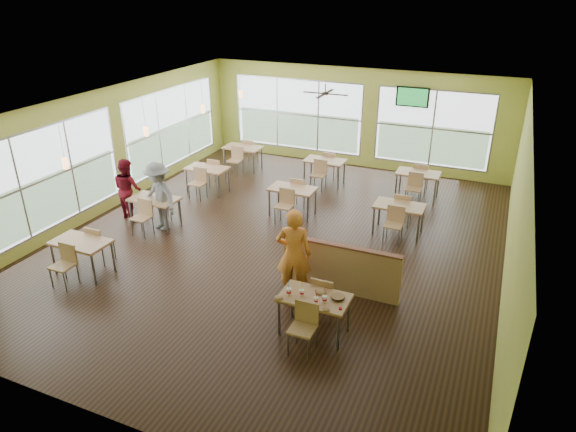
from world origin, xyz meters
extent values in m
plane|color=black|center=(0.00, 0.00, 0.00)|extent=(12.00, 12.00, 0.00)
plane|color=white|center=(0.00, 0.00, 3.20)|extent=(12.00, 12.00, 0.00)
cube|color=#C8C951|center=(0.00, 6.00, 1.60)|extent=(10.00, 0.04, 3.20)
cube|color=#C8C951|center=(0.00, -6.00, 1.60)|extent=(10.00, 0.04, 3.20)
cube|color=#C8C951|center=(-5.00, 0.00, 1.60)|extent=(0.04, 12.00, 3.20)
cube|color=#C8C951|center=(5.00, 0.00, 1.60)|extent=(0.04, 12.00, 3.20)
cube|color=white|center=(-4.98, -2.00, 1.53)|extent=(0.02, 4.50, 2.35)
cube|color=white|center=(-4.98, 3.00, 1.53)|extent=(0.02, 4.50, 2.35)
cube|color=white|center=(-2.00, 5.98, 1.53)|extent=(4.50, 0.02, 2.35)
cube|color=white|center=(2.50, 5.98, 1.53)|extent=(3.50, 0.02, 2.35)
cube|color=#B7BABC|center=(-4.97, 0.50, 0.35)|extent=(0.04, 9.40, 0.05)
cube|color=#B7BABC|center=(0.25, 5.97, 0.35)|extent=(8.00, 0.04, 0.05)
cube|color=tan|center=(2.00, -3.00, 0.73)|extent=(1.20, 0.70, 0.04)
cube|color=brown|center=(2.00, -3.00, 0.70)|extent=(1.22, 0.71, 0.01)
cylinder|color=slate|center=(1.46, -3.29, 0.35)|extent=(0.05, 0.05, 0.71)
cylinder|color=slate|center=(2.54, -3.29, 0.35)|extent=(0.05, 0.05, 0.71)
cylinder|color=slate|center=(1.46, -2.71, 0.35)|extent=(0.05, 0.05, 0.71)
cylinder|color=slate|center=(2.54, -2.71, 0.35)|extent=(0.05, 0.05, 0.71)
cube|color=tan|center=(2.00, -2.45, 0.45)|extent=(0.42, 0.42, 0.04)
cube|color=tan|center=(2.00, -2.26, 0.67)|extent=(0.42, 0.04, 0.40)
cube|color=tan|center=(2.00, -3.55, 0.45)|extent=(0.42, 0.42, 0.04)
cube|color=tan|center=(2.00, -3.74, 0.67)|extent=(0.42, 0.04, 0.40)
cube|color=tan|center=(2.00, -1.55, 0.50)|extent=(2.40, 0.12, 1.00)
cube|color=brown|center=(2.00, -1.55, 1.02)|extent=(2.40, 0.14, 0.04)
cube|color=tan|center=(-3.20, -3.00, 0.73)|extent=(1.20, 0.70, 0.04)
cube|color=brown|center=(-3.20, -3.00, 0.70)|extent=(1.22, 0.71, 0.01)
cylinder|color=slate|center=(-3.74, -3.29, 0.35)|extent=(0.05, 0.05, 0.71)
cylinder|color=slate|center=(-2.66, -3.29, 0.35)|extent=(0.05, 0.05, 0.71)
cylinder|color=slate|center=(-3.74, -2.71, 0.35)|extent=(0.05, 0.05, 0.71)
cylinder|color=slate|center=(-2.66, -2.71, 0.35)|extent=(0.05, 0.05, 0.71)
cube|color=tan|center=(-3.20, -2.45, 0.45)|extent=(0.42, 0.42, 0.04)
cube|color=tan|center=(-3.20, -2.26, 0.67)|extent=(0.42, 0.04, 0.40)
cube|color=tan|center=(-3.20, -3.55, 0.45)|extent=(0.42, 0.42, 0.04)
cube|color=tan|center=(-3.20, -3.74, 0.67)|extent=(0.42, 0.04, 0.40)
cube|color=tan|center=(-3.20, -0.50, 0.73)|extent=(1.20, 0.70, 0.04)
cube|color=brown|center=(-3.20, -0.50, 0.70)|extent=(1.22, 0.71, 0.01)
cylinder|color=slate|center=(-3.74, -0.79, 0.35)|extent=(0.05, 0.05, 0.71)
cylinder|color=slate|center=(-2.66, -0.79, 0.35)|extent=(0.05, 0.05, 0.71)
cylinder|color=slate|center=(-3.74, -0.21, 0.35)|extent=(0.05, 0.05, 0.71)
cylinder|color=slate|center=(-2.66, -0.21, 0.35)|extent=(0.05, 0.05, 0.71)
cube|color=tan|center=(-3.20, 0.05, 0.45)|extent=(0.42, 0.42, 0.04)
cube|color=tan|center=(-3.20, 0.24, 0.67)|extent=(0.42, 0.04, 0.40)
cube|color=tan|center=(-3.20, -1.05, 0.45)|extent=(0.42, 0.42, 0.04)
cube|color=tan|center=(-3.20, -1.24, 0.67)|extent=(0.42, 0.04, 0.40)
cube|color=tan|center=(-3.20, 2.00, 0.73)|extent=(1.20, 0.70, 0.04)
cube|color=brown|center=(-3.20, 2.00, 0.70)|extent=(1.22, 0.71, 0.01)
cylinder|color=slate|center=(-3.74, 1.71, 0.35)|extent=(0.05, 0.05, 0.71)
cylinder|color=slate|center=(-2.66, 1.71, 0.35)|extent=(0.05, 0.05, 0.71)
cylinder|color=slate|center=(-3.74, 2.29, 0.35)|extent=(0.05, 0.05, 0.71)
cylinder|color=slate|center=(-2.66, 2.29, 0.35)|extent=(0.05, 0.05, 0.71)
cube|color=tan|center=(-3.20, 2.55, 0.45)|extent=(0.42, 0.42, 0.04)
cube|color=tan|center=(-3.20, 2.74, 0.67)|extent=(0.42, 0.04, 0.40)
cube|color=tan|center=(-3.20, 1.45, 0.45)|extent=(0.42, 0.42, 0.04)
cube|color=tan|center=(-3.20, 1.26, 0.67)|extent=(0.42, 0.04, 0.40)
cube|color=tan|center=(-3.20, 4.20, 0.73)|extent=(1.20, 0.70, 0.04)
cube|color=brown|center=(-3.20, 4.20, 0.70)|extent=(1.22, 0.71, 0.01)
cylinder|color=slate|center=(-3.74, 3.91, 0.35)|extent=(0.05, 0.05, 0.71)
cylinder|color=slate|center=(-2.66, 3.91, 0.35)|extent=(0.05, 0.05, 0.71)
cylinder|color=slate|center=(-3.74, 4.49, 0.35)|extent=(0.05, 0.05, 0.71)
cylinder|color=slate|center=(-2.66, 4.49, 0.35)|extent=(0.05, 0.05, 0.71)
cube|color=tan|center=(-3.20, 4.75, 0.45)|extent=(0.42, 0.42, 0.04)
cube|color=tan|center=(-3.20, 4.94, 0.67)|extent=(0.42, 0.04, 0.40)
cube|color=tan|center=(-3.20, 3.65, 0.45)|extent=(0.42, 0.42, 0.04)
cube|color=tan|center=(-3.20, 3.46, 0.67)|extent=(0.42, 0.04, 0.40)
cube|color=tan|center=(-0.30, 1.50, 0.73)|extent=(1.20, 0.70, 0.04)
cube|color=brown|center=(-0.30, 1.50, 0.70)|extent=(1.22, 0.71, 0.01)
cylinder|color=slate|center=(-0.84, 1.21, 0.35)|extent=(0.05, 0.05, 0.71)
cylinder|color=slate|center=(0.24, 1.21, 0.35)|extent=(0.05, 0.05, 0.71)
cylinder|color=slate|center=(-0.84, 1.79, 0.35)|extent=(0.05, 0.05, 0.71)
cylinder|color=slate|center=(0.24, 1.79, 0.35)|extent=(0.05, 0.05, 0.71)
cube|color=tan|center=(-0.30, 2.05, 0.45)|extent=(0.42, 0.42, 0.04)
cube|color=tan|center=(-0.30, 2.24, 0.67)|extent=(0.42, 0.04, 0.40)
cube|color=tan|center=(-0.30, 0.95, 0.45)|extent=(0.42, 0.42, 0.04)
cube|color=tan|center=(-0.30, 0.76, 0.67)|extent=(0.42, 0.04, 0.40)
cube|color=tan|center=(-0.30, 4.00, 0.73)|extent=(1.20, 0.70, 0.04)
cube|color=brown|center=(-0.30, 4.00, 0.70)|extent=(1.22, 0.71, 0.01)
cylinder|color=slate|center=(-0.84, 3.71, 0.35)|extent=(0.05, 0.05, 0.71)
cylinder|color=slate|center=(0.24, 3.71, 0.35)|extent=(0.05, 0.05, 0.71)
cylinder|color=slate|center=(-0.84, 4.29, 0.35)|extent=(0.05, 0.05, 0.71)
cylinder|color=slate|center=(0.24, 4.29, 0.35)|extent=(0.05, 0.05, 0.71)
cube|color=tan|center=(-0.30, 4.55, 0.45)|extent=(0.42, 0.42, 0.04)
cube|color=tan|center=(-0.30, 4.74, 0.67)|extent=(0.42, 0.04, 0.40)
cube|color=tan|center=(-0.30, 3.45, 0.45)|extent=(0.42, 0.42, 0.04)
cube|color=tan|center=(-0.30, 3.26, 0.67)|extent=(0.42, 0.04, 0.40)
cube|color=tan|center=(2.50, 1.50, 0.73)|extent=(1.20, 0.70, 0.04)
cube|color=brown|center=(2.50, 1.50, 0.70)|extent=(1.22, 0.71, 0.01)
cylinder|color=slate|center=(1.96, 1.21, 0.35)|extent=(0.05, 0.05, 0.71)
cylinder|color=slate|center=(3.04, 1.21, 0.35)|extent=(0.05, 0.05, 0.71)
cylinder|color=slate|center=(1.96, 1.79, 0.35)|extent=(0.05, 0.05, 0.71)
cylinder|color=slate|center=(3.04, 1.79, 0.35)|extent=(0.05, 0.05, 0.71)
cube|color=tan|center=(2.50, 2.05, 0.45)|extent=(0.42, 0.42, 0.04)
cube|color=tan|center=(2.50, 2.24, 0.67)|extent=(0.42, 0.04, 0.40)
cube|color=tan|center=(2.50, 0.95, 0.45)|extent=(0.42, 0.42, 0.04)
cube|color=tan|center=(2.50, 0.76, 0.67)|extent=(0.42, 0.04, 0.40)
cube|color=tan|center=(2.50, 4.00, 0.73)|extent=(1.20, 0.70, 0.04)
cube|color=brown|center=(2.50, 4.00, 0.70)|extent=(1.22, 0.71, 0.01)
cylinder|color=slate|center=(1.96, 3.71, 0.35)|extent=(0.05, 0.05, 0.71)
cylinder|color=slate|center=(3.04, 3.71, 0.35)|extent=(0.05, 0.05, 0.71)
cylinder|color=slate|center=(1.96, 4.29, 0.35)|extent=(0.05, 0.05, 0.71)
cylinder|color=slate|center=(3.04, 4.29, 0.35)|extent=(0.05, 0.05, 0.71)
cube|color=tan|center=(2.50, 4.55, 0.45)|extent=(0.42, 0.42, 0.04)
cube|color=tan|center=(2.50, 4.74, 0.67)|extent=(0.42, 0.04, 0.40)
cube|color=tan|center=(2.50, 3.45, 0.45)|extent=(0.42, 0.42, 0.04)
cube|color=tan|center=(2.50, 3.26, 0.67)|extent=(0.42, 0.04, 0.40)
cylinder|color=#2D2119|center=(-3.20, -3.00, 2.85)|extent=(0.01, 0.01, 0.70)
cylinder|color=#FB9F50|center=(-3.20, -3.00, 2.45)|extent=(0.11, 0.11, 0.22)
cylinder|color=#2D2119|center=(-3.20, -0.50, 2.85)|extent=(0.01, 0.01, 0.70)
cylinder|color=#FB9F50|center=(-3.20, -0.50, 2.45)|extent=(0.11, 0.11, 0.22)
cylinder|color=#2D2119|center=(-3.20, 2.00, 2.85)|extent=(0.01, 0.01, 0.70)
cylinder|color=#FB9F50|center=(-3.20, 2.00, 2.45)|extent=(0.11, 0.11, 0.22)
cylinder|color=#2D2119|center=(-3.20, 4.20, 2.85)|extent=(0.01, 0.01, 0.70)
cylinder|color=#FB9F50|center=(-3.20, 4.20, 2.45)|extent=(0.11, 0.11, 0.22)
cylinder|color=#2D2119|center=(0.00, 3.00, 3.08)|extent=(0.03, 0.03, 0.24)
cylinder|color=#2D2119|center=(0.00, 3.00, 2.94)|extent=(0.16, 0.16, 0.06)
cube|color=#2D2119|center=(0.35, 3.00, 2.94)|extent=(0.55, 0.10, 0.01)
cube|color=#2D2119|center=(0.00, 3.35, 2.94)|extent=(0.10, 0.55, 0.01)
cube|color=#2D2119|center=(-0.35, 3.00, 2.94)|extent=(0.55, 0.10, 0.01)
cube|color=#2D2119|center=(0.00, 2.65, 2.94)|extent=(0.10, 0.55, 0.01)
cube|color=black|center=(1.80, 5.90, 2.45)|extent=(1.00, 0.06, 0.60)
cube|color=green|center=(1.80, 5.87, 2.45)|extent=(0.90, 0.01, 0.52)
imported|color=#F34E1B|center=(1.22, -2.07, 0.94)|extent=(0.78, 0.62, 1.87)
imported|color=#5B0C15|center=(-4.14, -0.33, 0.80)|extent=(0.93, 0.82, 1.59)
imported|color=slate|center=(-2.99, -0.57, 0.87)|extent=(1.27, 0.96, 1.73)
cone|color=white|center=(1.58, -3.13, 0.81)|extent=(0.09, 0.09, 0.12)
cylinder|color=red|center=(1.58, -3.13, 0.82)|extent=(0.09, 0.09, 0.04)
cylinder|color=white|center=(1.58, -3.13, 0.88)|extent=(0.10, 0.10, 0.01)
cylinder|color=#30A0F0|center=(1.58, -3.13, 0.99)|extent=(0.03, 0.06, 0.23)
cone|color=white|center=(1.79, -3.06, 0.80)|extent=(0.08, 0.08, 0.11)
cylinder|color=red|center=(1.79, -3.06, 0.81)|extent=(0.07, 0.07, 0.03)
cylinder|color=white|center=(1.79, -3.06, 0.86)|extent=(0.08, 0.08, 0.01)
cylinder|color=#F9F614|center=(1.79, -3.06, 0.95)|extent=(0.03, 0.05, 0.19)
cone|color=white|center=(2.09, -3.17, 0.80)|extent=(0.08, 0.08, 0.10)
cylinder|color=red|center=(2.09, -3.17, 0.80)|extent=(0.07, 0.07, 0.03)
cylinder|color=white|center=(2.09, -3.17, 0.86)|extent=(0.08, 0.08, 0.01)
cylinder|color=red|center=(2.09, -3.17, 0.95)|extent=(0.03, 0.05, 0.19)
cone|color=white|center=(2.21, -3.09, 0.81)|extent=(0.09, 0.09, 0.12)
cylinder|color=red|center=(2.21, -3.09, 0.81)|extent=(0.08, 0.08, 0.03)
cylinder|color=white|center=(2.21, -3.09, 0.87)|extent=(0.09, 0.09, 0.01)
cylinder|color=red|center=(2.21, -3.09, 0.98)|extent=(0.02, 0.06, 0.21)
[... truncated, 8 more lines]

